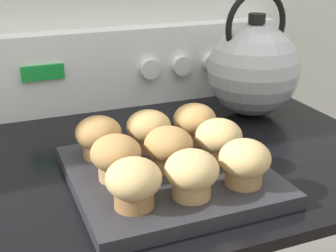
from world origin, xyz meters
name	(u,v)px	position (x,y,z in m)	size (l,w,h in m)	color
control_panel	(121,67)	(0.00, 0.61, 0.97)	(0.78, 0.07, 0.18)	white
muffin_pan	(169,175)	(-0.04, 0.22, 0.90)	(0.30, 0.30, 0.02)	#28282D
muffin_r0_c0	(134,182)	(-0.12, 0.13, 0.94)	(0.08, 0.08, 0.07)	olive
muffin_r0_c1	(192,173)	(-0.04, 0.13, 0.94)	(0.08, 0.08, 0.07)	tan
muffin_r0_c2	(245,162)	(0.04, 0.13, 0.94)	(0.08, 0.08, 0.07)	#A37A4C
muffin_r1_c0	(116,157)	(-0.12, 0.22, 0.94)	(0.08, 0.08, 0.07)	tan
muffin_r1_c1	(169,148)	(-0.04, 0.22, 0.94)	(0.08, 0.08, 0.07)	tan
muffin_r1_c2	(219,139)	(0.05, 0.22, 0.94)	(0.08, 0.08, 0.07)	tan
muffin_r2_c0	(99,136)	(-0.13, 0.30, 0.94)	(0.08, 0.08, 0.07)	#A37A4C
muffin_r2_c1	(149,129)	(-0.04, 0.30, 0.94)	(0.08, 0.08, 0.07)	olive
muffin_r2_c2	(195,122)	(0.04, 0.30, 0.94)	(0.08, 0.08, 0.07)	olive
tea_kettle	(254,68)	(0.25, 0.44, 0.99)	(0.23, 0.20, 0.27)	#ADAFB5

